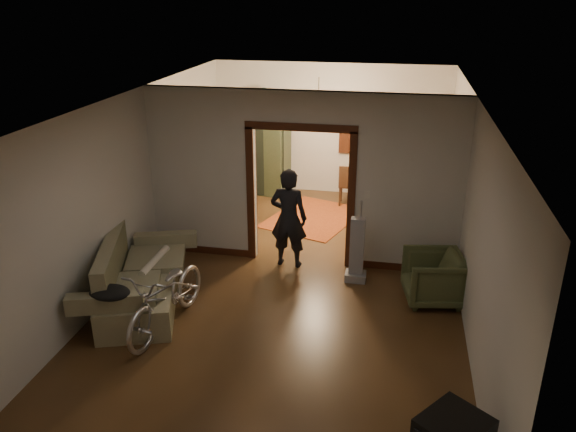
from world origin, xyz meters
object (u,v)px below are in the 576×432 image
(person, at_px, (289,218))
(bicycle, at_px, (167,296))
(armchair, at_px, (433,278))
(locker, at_px, (265,148))
(desk, at_px, (374,185))
(sofa, at_px, (139,273))

(person, bearing_deg, bicycle, 63.97)
(armchair, relative_size, locker, 0.40)
(armchair, distance_m, desk, 4.14)
(locker, distance_m, desk, 2.48)
(locker, bearing_deg, armchair, -37.82)
(bicycle, xyz_separation_m, desk, (2.39, 5.40, -0.11))
(bicycle, bearing_deg, sofa, 148.98)
(sofa, xyz_separation_m, desk, (3.02, 4.89, -0.13))
(sofa, bearing_deg, armchair, -6.32)
(sofa, distance_m, bicycle, 0.81)
(locker, xyz_separation_m, desk, (2.39, -0.10, -0.65))
(armchair, relative_size, desk, 0.83)
(sofa, distance_m, desk, 5.75)
(armchair, relative_size, person, 0.49)
(armchair, distance_m, locker, 5.40)
(sofa, distance_m, person, 2.45)
(bicycle, bearing_deg, desk, 74.31)
(desk, bearing_deg, person, -122.65)
(sofa, distance_m, locker, 5.05)
(armchair, bearing_deg, sofa, -87.67)
(sofa, xyz_separation_m, locker, (0.62, 4.99, 0.52))
(sofa, bearing_deg, person, 22.78)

